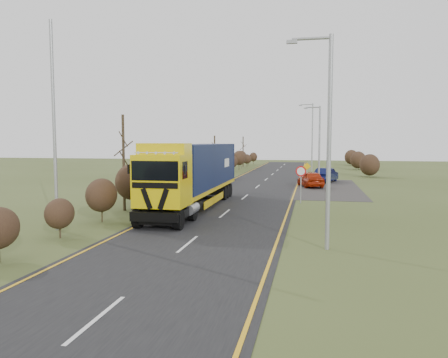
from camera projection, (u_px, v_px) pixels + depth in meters
name	position (u px, v px, depth m)	size (l,w,h in m)	color
ground	(209.00, 227.00, 22.52)	(160.00, 160.00, 0.00)	#3D491F
road	(241.00, 200.00, 32.28)	(8.00, 120.00, 0.02)	black
layby	(327.00, 188.00, 40.75)	(6.00, 18.00, 0.02)	#302D2B
lane_markings	(240.00, 201.00, 31.98)	(7.52, 116.00, 0.01)	gold
hedgerow	(154.00, 180.00, 31.28)	(2.24, 102.04, 6.05)	black
lorry	(195.00, 171.00, 28.44)	(3.00, 15.41, 4.29)	black
car_red_hatchback	(311.00, 179.00, 41.81)	(1.79, 4.44, 1.51)	#A02108
car_blue_sedan	(326.00, 175.00, 46.74)	(1.59, 4.57, 1.51)	#090E36
streetlight_near	(327.00, 133.00, 17.40)	(1.83, 0.18, 8.58)	#939598
streetlight_mid	(319.00, 142.00, 43.58)	(1.69, 0.18, 7.88)	#939598
streetlight_far	(311.00, 134.00, 62.69)	(2.07, 0.20, 9.77)	#939598
left_pole	(54.00, 127.00, 21.21)	(0.16, 0.16, 10.19)	#939598
speed_sign	(301.00, 177.00, 30.71)	(0.73, 0.10, 2.65)	#939598
warning_board	(307.00, 170.00, 46.97)	(0.80, 0.11, 2.09)	#939598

